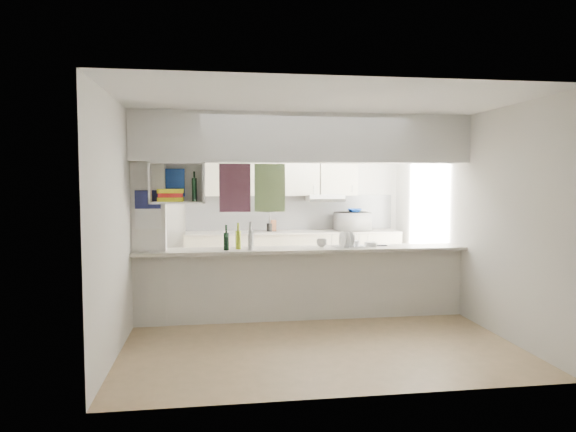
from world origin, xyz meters
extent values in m
plane|color=#957C56|center=(0.00, 0.00, 0.00)|extent=(4.80, 4.80, 0.00)
plane|color=white|center=(0.00, 0.00, 2.60)|extent=(4.80, 4.80, 0.00)
plane|color=silver|center=(0.00, 2.40, 1.30)|extent=(4.20, 0.00, 4.20)
plane|color=silver|center=(-2.10, 0.00, 1.30)|extent=(0.00, 4.80, 4.80)
plane|color=silver|center=(2.10, 0.00, 1.30)|extent=(0.00, 4.80, 4.80)
cube|color=silver|center=(0.00, 0.00, 0.44)|extent=(4.20, 0.15, 0.88)
cube|color=beige|center=(0.00, 0.00, 0.90)|extent=(4.20, 0.50, 0.04)
cube|color=white|center=(0.00, 0.00, 2.30)|extent=(4.20, 0.50, 0.60)
cube|color=silver|center=(-1.90, 0.00, 1.30)|extent=(0.40, 0.18, 2.60)
cube|color=#191E4C|center=(-1.90, -0.10, 1.55)|extent=(0.30, 0.01, 0.22)
cube|color=white|center=(-1.90, -0.10, 1.32)|extent=(0.30, 0.01, 0.24)
cube|color=black|center=(-0.85, 0.22, 1.68)|extent=(0.40, 0.02, 0.62)
cube|color=#176469|center=(-0.40, 0.22, 1.68)|extent=(0.40, 0.02, 0.62)
cube|color=white|center=(-1.55, -0.10, 1.51)|extent=(0.65, 0.35, 0.02)
cube|color=white|center=(-1.55, -0.10, 1.99)|extent=(0.65, 0.35, 0.02)
cube|color=white|center=(-1.55, 0.06, 1.75)|extent=(0.65, 0.02, 0.50)
cube|color=white|center=(-1.86, -0.10, 1.75)|extent=(0.02, 0.35, 0.50)
cube|color=white|center=(-1.24, -0.10, 1.75)|extent=(0.02, 0.35, 0.50)
cube|color=gold|center=(-1.63, -0.10, 1.55)|extent=(0.30, 0.24, 0.05)
cube|color=#AA1618|center=(-1.63, -0.10, 1.60)|extent=(0.28, 0.22, 0.05)
cube|color=gold|center=(-1.63, -0.10, 1.65)|extent=(0.30, 0.24, 0.05)
cube|color=navy|center=(-1.60, 0.02, 1.75)|extent=(0.26, 0.02, 0.34)
cylinder|color=black|center=(-1.35, -0.10, 1.67)|extent=(0.06, 0.06, 0.28)
cube|color=beige|center=(0.20, 2.10, 0.45)|extent=(3.60, 0.60, 0.90)
cube|color=beige|center=(0.20, 2.10, 0.91)|extent=(3.60, 0.63, 0.03)
cube|color=silver|center=(0.20, 2.38, 1.22)|extent=(3.60, 0.03, 0.60)
cube|color=beige|center=(0.00, 2.23, 1.88)|extent=(2.62, 0.34, 0.72)
cube|color=white|center=(0.75, 2.16, 1.48)|extent=(0.60, 0.46, 0.12)
cube|color=silver|center=(0.75, 1.93, 1.45)|extent=(0.60, 0.02, 0.05)
imported|color=white|center=(1.22, 2.08, 1.08)|extent=(0.58, 0.40, 0.32)
imported|color=navy|center=(1.25, 2.06, 1.27)|extent=(0.24, 0.24, 0.06)
cube|color=silver|center=(0.61, -0.01, 0.93)|extent=(0.45, 0.37, 0.01)
cylinder|color=white|center=(0.51, -0.03, 1.03)|extent=(0.05, 0.20, 0.20)
cylinder|color=white|center=(0.57, -0.02, 1.03)|extent=(0.05, 0.20, 0.20)
cylinder|color=white|center=(0.63, -0.01, 1.03)|extent=(0.05, 0.20, 0.20)
imported|color=white|center=(0.23, -0.05, 0.99)|extent=(0.14, 0.14, 0.10)
cylinder|color=black|center=(-0.97, -0.08, 1.03)|extent=(0.07, 0.07, 0.22)
cylinder|color=black|center=(-0.97, -0.08, 1.18)|extent=(0.03, 0.03, 0.10)
cylinder|color=#93A71B|center=(-0.82, 0.00, 1.04)|extent=(0.07, 0.07, 0.23)
cylinder|color=#93A71B|center=(-0.82, 0.00, 1.20)|extent=(0.03, 0.03, 0.10)
cylinder|color=silver|center=(-0.67, -0.08, 1.04)|extent=(0.07, 0.07, 0.25)
cylinder|color=silver|center=(-0.67, -0.08, 1.22)|extent=(0.03, 0.03, 0.10)
cylinder|color=silver|center=(0.70, 0.12, 0.95)|extent=(0.13, 0.13, 0.07)
cube|color=silver|center=(0.89, 0.02, 0.95)|extent=(0.13, 0.10, 0.06)
cube|color=black|center=(1.05, 0.05, 0.93)|extent=(0.14, 0.07, 0.01)
cylinder|color=black|center=(-0.20, 2.15, 0.99)|extent=(0.10, 0.10, 0.14)
cube|color=brown|center=(-0.13, 2.18, 1.01)|extent=(0.10, 0.08, 0.19)
camera|label=1|loc=(-1.11, -6.38, 1.78)|focal=32.00mm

